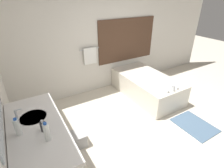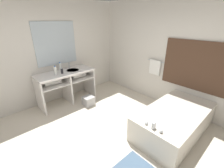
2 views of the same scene
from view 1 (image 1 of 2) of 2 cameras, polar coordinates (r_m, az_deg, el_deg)
name	(u,v)px [view 1 (image 1 of 2)]	position (r m, az deg, el deg)	size (l,w,h in m)	color
ground_plane	(158,138)	(3.41, 14.65, -16.74)	(16.00, 16.00, 0.00)	beige
wall_back_with_blinds	(100,38)	(4.39, -3.87, 14.62)	(7.40, 0.13, 2.70)	silver
vanity_counter	(40,140)	(2.55, -22.44, -16.63)	(0.65, 1.53, 0.89)	white
sink_faucet	(17,116)	(2.52, -28.68, -9.15)	(0.09, 0.04, 0.18)	silver
bathtub	(146,85)	(4.45, 11.11, -0.30)	(0.96, 1.81, 0.64)	silver
water_bottle_1	(17,127)	(2.30, -28.49, -12.23)	(0.07, 0.07, 0.23)	silver
water_bottle_2	(47,132)	(2.09, -20.54, -14.44)	(0.07, 0.07, 0.24)	silver
soap_dispenser	(43,126)	(2.26, -21.59, -12.72)	(0.06, 0.06, 0.15)	#28282D
waste_bin	(77,139)	(3.18, -11.23, -17.25)	(0.27, 0.27, 0.24)	#B2B2B2
bath_mat	(194,125)	(3.91, 25.31, -12.05)	(0.59, 0.75, 0.02)	slate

